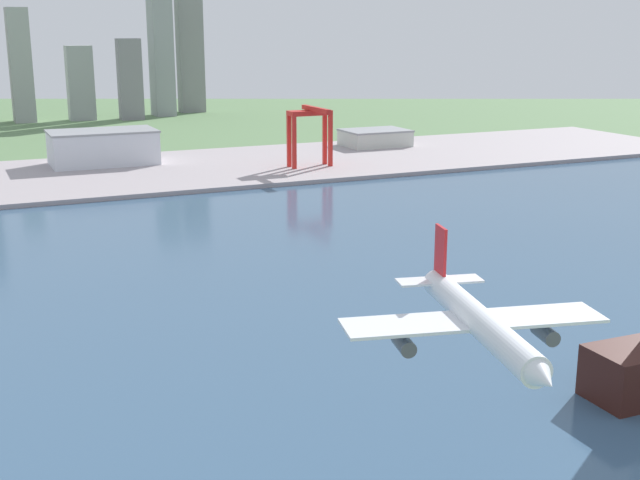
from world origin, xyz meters
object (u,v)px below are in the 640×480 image
at_px(warehouse_main, 103,147).
at_px(warehouse_annex, 375,138).
at_px(airplane_landing, 480,323).
at_px(port_crane_red, 311,123).

height_order(warehouse_main, warehouse_annex, warehouse_main).
distance_m(airplane_landing, warehouse_main, 419.16).
bearing_deg(airplane_landing, port_crane_red, 70.04).
xyz_separation_m(port_crane_red, warehouse_annex, (77.94, 65.03, -20.31)).
distance_m(airplane_landing, warehouse_annex, 470.90).
height_order(port_crane_red, warehouse_annex, port_crane_red).
bearing_deg(airplane_landing, warehouse_main, 87.42).
distance_m(port_crane_red, warehouse_annex, 103.52).
relative_size(airplane_landing, warehouse_annex, 0.99).
relative_size(warehouse_main, warehouse_annex, 1.42).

